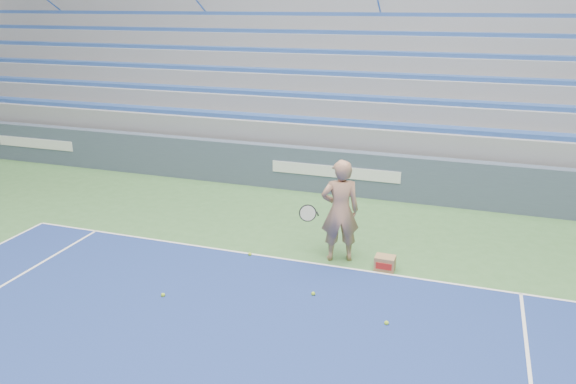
# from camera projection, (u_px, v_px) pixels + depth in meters

# --- Properties ---
(sponsor_barrier) EXTENTS (30.00, 0.32, 1.10)m
(sponsor_barrier) POSITION_uv_depth(u_px,v_px,m) (336.00, 172.00, 13.80)
(sponsor_barrier) COLOR #404D61
(sponsor_barrier) RESTS_ON ground
(bleachers) EXTENTS (31.00, 9.15, 7.30)m
(bleachers) POSITION_uv_depth(u_px,v_px,m) (380.00, 71.00, 18.34)
(bleachers) COLOR gray
(bleachers) RESTS_ON ground
(tennis_player) EXTENTS (1.01, 0.96, 1.91)m
(tennis_player) POSITION_uv_depth(u_px,v_px,m) (340.00, 211.00, 10.09)
(tennis_player) COLOR tan
(tennis_player) RESTS_ON ground
(ball_box) EXTENTS (0.36, 0.28, 0.26)m
(ball_box) POSITION_uv_depth(u_px,v_px,m) (385.00, 263.00, 9.94)
(ball_box) COLOR #957348
(ball_box) RESTS_ON ground
(tennis_ball_0) EXTENTS (0.07, 0.07, 0.07)m
(tennis_ball_0) POSITION_uv_depth(u_px,v_px,m) (250.00, 254.00, 10.52)
(tennis_ball_0) COLOR #A3D52B
(tennis_ball_0) RESTS_ON ground
(tennis_ball_1) EXTENTS (0.07, 0.07, 0.07)m
(tennis_ball_1) POSITION_uv_depth(u_px,v_px,m) (387.00, 323.00, 8.27)
(tennis_ball_1) COLOR #A3D52B
(tennis_ball_1) RESTS_ON ground
(tennis_ball_2) EXTENTS (0.07, 0.07, 0.07)m
(tennis_ball_2) POSITION_uv_depth(u_px,v_px,m) (313.00, 294.00, 9.10)
(tennis_ball_2) COLOR #A3D52B
(tennis_ball_2) RESTS_ON ground
(tennis_ball_3) EXTENTS (0.07, 0.07, 0.07)m
(tennis_ball_3) POSITION_uv_depth(u_px,v_px,m) (163.00, 295.00, 9.06)
(tennis_ball_3) COLOR #A3D52B
(tennis_ball_3) RESTS_ON ground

